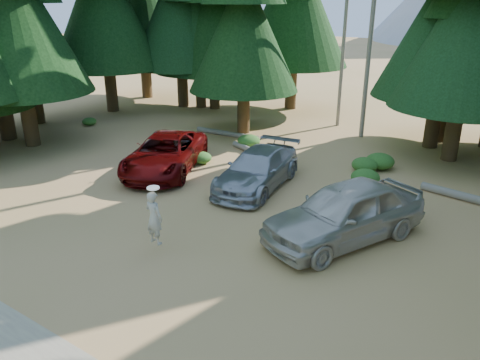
% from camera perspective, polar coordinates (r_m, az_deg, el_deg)
% --- Properties ---
extents(ground, '(160.00, 160.00, 0.00)m').
position_cam_1_polar(ground, '(14.83, -8.58, -7.13)').
color(ground, '#AD8B49').
rests_on(ground, ground).
extents(forest_belt_north, '(36.00, 7.00, 22.00)m').
position_cam_1_polar(forest_belt_north, '(27.00, 13.30, 5.70)').
color(forest_belt_north, black).
rests_on(forest_belt_north, ground).
extents(forest_belt_west, '(6.00, 22.00, 22.00)m').
position_cam_1_polar(forest_belt_west, '(28.83, -26.51, 5.00)').
color(forest_belt_west, black).
rests_on(forest_belt_west, ground).
extents(snag_front, '(0.24, 0.24, 12.00)m').
position_cam_1_polar(snag_front, '(25.35, 15.82, 18.30)').
color(snag_front, gray).
rests_on(snag_front, ground).
extents(snag_back, '(0.20, 0.20, 10.00)m').
position_cam_1_polar(snag_back, '(27.51, 12.58, 16.66)').
color(snag_back, gray).
rests_on(snag_back, ground).
extents(red_pickup, '(4.63, 6.17, 1.56)m').
position_cam_1_polar(red_pickup, '(20.32, -9.11, 3.21)').
color(red_pickup, '#560707').
rests_on(red_pickup, ground).
extents(silver_minivan_center, '(2.71, 5.28, 1.47)m').
position_cam_1_polar(silver_minivan_center, '(18.32, 2.13, 1.29)').
color(silver_minivan_center, '#A5A8AD').
rests_on(silver_minivan_center, ground).
extents(silver_minivan_right, '(4.20, 5.82, 1.84)m').
position_cam_1_polar(silver_minivan_right, '(14.60, 12.67, -3.87)').
color(silver_minivan_right, beige).
rests_on(silver_minivan_right, ground).
extents(frisbee_player, '(0.62, 0.44, 1.74)m').
position_cam_1_polar(frisbee_player, '(13.69, -10.44, -4.50)').
color(frisbee_player, beige).
rests_on(frisbee_player, ground).
extents(log_left, '(3.86, 0.51, 0.28)m').
position_cam_1_polar(log_left, '(25.48, -1.57, 5.68)').
color(log_left, gray).
rests_on(log_left, ground).
extents(log_mid, '(3.36, 1.53, 0.29)m').
position_cam_1_polar(log_mid, '(22.29, 1.89, 3.38)').
color(log_mid, gray).
rests_on(log_mid, ground).
extents(shrub_far_left, '(0.94, 0.94, 0.52)m').
position_cam_1_polar(shrub_far_left, '(21.25, -4.74, 2.73)').
color(shrub_far_left, '#275A1B').
rests_on(shrub_far_left, ground).
extents(shrub_left, '(0.95, 0.95, 0.52)m').
position_cam_1_polar(shrub_left, '(24.39, -7.01, 5.10)').
color(shrub_left, '#275A1B').
rests_on(shrub_left, ground).
extents(shrub_center_left, '(1.15, 1.15, 0.63)m').
position_cam_1_polar(shrub_center_left, '(23.50, 1.08, 4.77)').
color(shrub_center_left, '#275A1B').
rests_on(shrub_center_left, ground).
extents(shrub_center_right, '(1.15, 1.15, 0.63)m').
position_cam_1_polar(shrub_center_right, '(19.33, 15.03, 0.32)').
color(shrub_center_right, '#275A1B').
rests_on(shrub_center_right, ground).
extents(shrub_right, '(1.12, 1.12, 0.61)m').
position_cam_1_polar(shrub_right, '(20.81, 14.97, 1.80)').
color(shrub_right, '#275A1B').
rests_on(shrub_right, ground).
extents(shrub_far_right, '(1.24, 1.24, 0.68)m').
position_cam_1_polar(shrub_far_right, '(21.35, 16.69, 2.21)').
color(shrub_far_right, '#275A1B').
rests_on(shrub_far_right, ground).
extents(shrub_edge_west, '(0.81, 0.81, 0.45)m').
position_cam_1_polar(shrub_edge_west, '(29.08, -17.89, 6.80)').
color(shrub_edge_west, '#275A1B').
rests_on(shrub_edge_west, ground).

